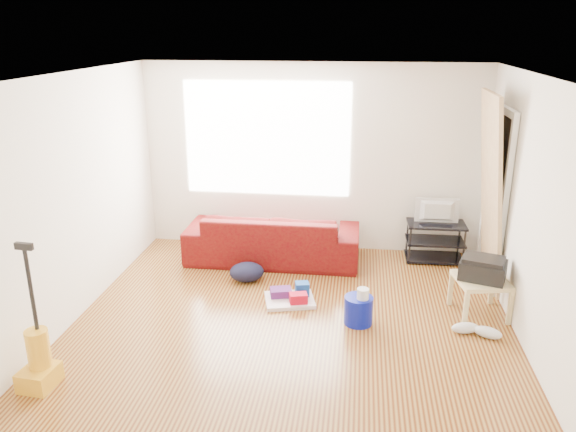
# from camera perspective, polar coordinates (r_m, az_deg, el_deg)

# --- Properties ---
(room) EXTENTS (4.51, 5.01, 2.51)m
(room) POSITION_cam_1_polar(r_m,az_deg,el_deg) (5.24, 0.94, 0.21)
(room) COLOR #5B250D
(room) RESTS_ON ground
(sofa) EXTENTS (2.22, 0.87, 0.65)m
(sofa) POSITION_cam_1_polar(r_m,az_deg,el_deg) (7.42, -1.52, -4.44)
(sofa) COLOR #4D0007
(sofa) RESTS_ON ground
(tv_stand) EXTENTS (0.74, 0.43, 0.51)m
(tv_stand) POSITION_cam_1_polar(r_m,az_deg,el_deg) (7.56, 14.69, -2.47)
(tv_stand) COLOR black
(tv_stand) RESTS_ON ground
(tv) EXTENTS (0.55, 0.07, 0.32)m
(tv) POSITION_cam_1_polar(r_m,az_deg,el_deg) (7.43, 14.95, 0.44)
(tv) COLOR black
(tv) RESTS_ON tv_stand
(side_table) EXTENTS (0.59, 0.59, 0.42)m
(side_table) POSITION_cam_1_polar(r_m,az_deg,el_deg) (6.27, 19.02, -6.56)
(side_table) COLOR #D6BD7C
(side_table) RESTS_ON ground
(printer) EXTENTS (0.54, 0.47, 0.24)m
(printer) POSITION_cam_1_polar(r_m,az_deg,el_deg) (6.20, 19.19, -5.05)
(printer) COLOR black
(printer) RESTS_ON side_table
(bucket) EXTENTS (0.32, 0.32, 0.30)m
(bucket) POSITION_cam_1_polar(r_m,az_deg,el_deg) (5.97, 7.11, -10.72)
(bucket) COLOR #081393
(bucket) RESTS_ON ground
(toilet_paper) EXTENTS (0.12, 0.12, 0.11)m
(toilet_paper) POSITION_cam_1_polar(r_m,az_deg,el_deg) (5.84, 7.55, -9.13)
(toilet_paper) COLOR silver
(toilet_paper) RESTS_ON bucket
(cleaning_tray) EXTENTS (0.62, 0.54, 0.19)m
(cleaning_tray) POSITION_cam_1_polar(r_m,az_deg,el_deg) (6.32, 0.32, -8.19)
(cleaning_tray) COLOR silver
(cleaning_tray) RESTS_ON ground
(backpack) EXTENTS (0.49, 0.43, 0.23)m
(backpack) POSITION_cam_1_polar(r_m,az_deg,el_deg) (6.85, -4.19, -6.56)
(backpack) COLOR black
(backpack) RESTS_ON ground
(sneakers) EXTENTS (0.50, 0.26, 0.11)m
(sneakers) POSITION_cam_1_polar(r_m,az_deg,el_deg) (5.98, 18.59, -10.94)
(sneakers) COLOR silver
(sneakers) RESTS_ON ground
(vacuum) EXTENTS (0.29, 0.33, 1.28)m
(vacuum) POSITION_cam_1_polar(r_m,az_deg,el_deg) (5.34, -24.02, -13.23)
(vacuum) COLOR gold
(vacuum) RESTS_ON ground
(door_panel) EXTENTS (0.28, 0.90, 2.25)m
(door_panel) POSITION_cam_1_polar(r_m,az_deg,el_deg) (7.16, 18.95, -6.41)
(door_panel) COLOR #A2744A
(door_panel) RESTS_ON ground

